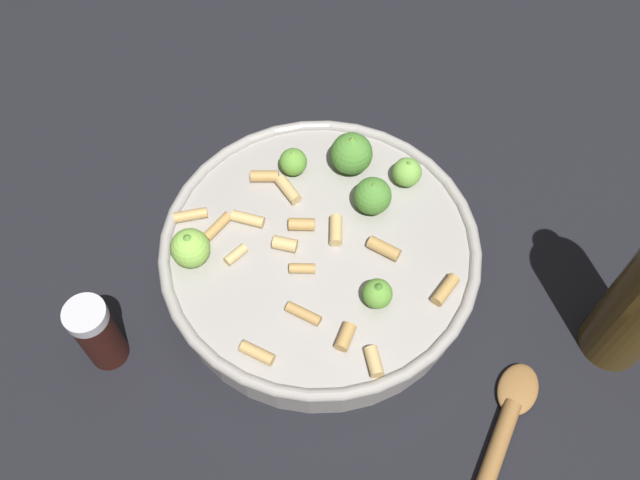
{
  "coord_description": "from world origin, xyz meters",
  "views": [
    {
      "loc": [
        -0.23,
        -0.26,
        0.62
      ],
      "look_at": [
        0.0,
        0.0,
        0.06
      ],
      "focal_mm": 39.3,
      "sensor_mm": 36.0,
      "label": 1
    }
  ],
  "objects": [
    {
      "name": "ground_plane",
      "position": [
        0.0,
        0.0,
        0.0
      ],
      "size": [
        2.4,
        2.4,
        0.0
      ],
      "primitive_type": "plane",
      "color": "black"
    },
    {
      "name": "cooking_pan",
      "position": [
        0.0,
        0.0,
        0.03
      ],
      "size": [
        0.31,
        0.31,
        0.1
      ],
      "color": "#9E9993",
      "rests_on": "ground"
    },
    {
      "name": "pepper_shaker",
      "position": [
        -0.21,
        0.06,
        0.05
      ],
      "size": [
        0.04,
        0.04,
        0.09
      ],
      "color": "#33140F",
      "rests_on": "ground"
    },
    {
      "name": "wooden_spoon",
      "position": [
        -0.02,
        -0.25,
        0.01
      ],
      "size": [
        0.24,
        0.12,
        0.02
      ],
      "color": "olive",
      "rests_on": "ground"
    }
  ]
}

